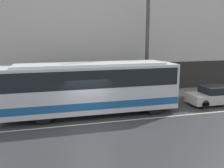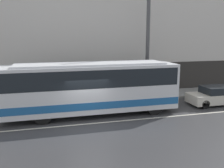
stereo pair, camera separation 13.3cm
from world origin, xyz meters
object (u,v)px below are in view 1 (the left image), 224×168
object	(u,v)px
utility_pole_near	(147,41)
pedestrian_waiting	(105,84)
transit_bus	(92,86)
sedan_white_front	(217,96)

from	to	relation	value
utility_pole_near	pedestrian_waiting	size ratio (longest dim) A/B	4.98
utility_pole_near	pedestrian_waiting	distance (m)	4.97
transit_bus	sedan_white_front	distance (m)	9.53
transit_bus	utility_pole_near	bearing A→B (deg)	30.97
transit_bus	utility_pole_near	world-z (taller)	utility_pole_near
pedestrian_waiting	utility_pole_near	bearing A→B (deg)	-28.65
pedestrian_waiting	transit_bus	bearing A→B (deg)	-113.42
transit_bus	utility_pole_near	size ratio (longest dim) A/B	1.24
utility_pole_near	pedestrian_waiting	world-z (taller)	utility_pole_near
sedan_white_front	pedestrian_waiting	world-z (taller)	pedestrian_waiting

